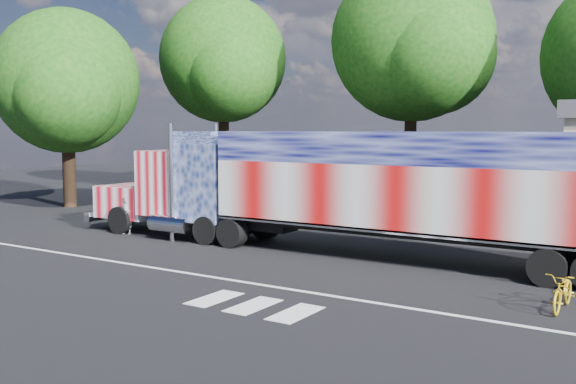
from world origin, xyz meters
The scene contains 9 objects.
ground centered at (0.00, 0.00, 0.00)m, with size 100.00×100.00×0.00m, color black.
lane_markings centered at (1.71, -3.77, 0.01)m, with size 30.00×2.67×0.01m.
semi_truck centered at (2.63, 2.14, 2.29)m, with size 20.89×3.30×4.45m.
coach_bus centered at (-2.50, 9.87, 1.99)m, with size 13.21×3.07×3.84m.
woman centered at (-6.50, 1.06, 0.77)m, with size 0.56×0.37×1.55m, color slate.
bicycle centered at (10.33, -1.20, 0.46)m, with size 0.61×1.75×0.92m, color gold.
tree_w_a centered at (-16.03, 5.96, 6.78)m, with size 8.15×7.77×10.71m.
tree_nw_a centered at (-13.38, 16.23, 8.71)m, with size 8.61×8.20×12.87m.
tree_n_mid centered at (-1.36, 18.69, 9.31)m, with size 9.86×9.39×14.06m.
Camera 1 is at (12.81, -17.03, 4.21)m, focal length 40.00 mm.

